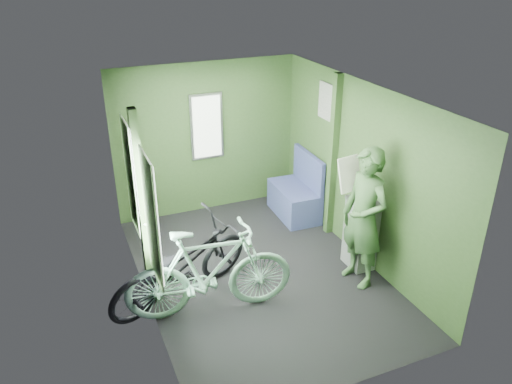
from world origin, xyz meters
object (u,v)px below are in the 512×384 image
(bicycle_black, at_px, (184,299))
(bench_seat, at_px, (296,198))
(bicycle_mint, at_px, (212,313))
(waste_box, at_px, (361,233))
(passenger, at_px, (364,218))

(bicycle_black, xyz_separation_m, bench_seat, (2.16, 1.38, 0.29))
(bicycle_black, height_order, bicycle_mint, bicycle_mint)
(waste_box, bearing_deg, passenger, -123.10)
(passenger, xyz_separation_m, waste_box, (0.18, 0.28, -0.40))
(passenger, relative_size, bench_seat, 1.76)
(bicycle_mint, relative_size, passenger, 1.07)
(bicycle_mint, xyz_separation_m, passenger, (1.87, -0.10, 0.87))
(bicycle_mint, bearing_deg, bicycle_black, 39.19)
(bicycle_mint, distance_m, bench_seat, 2.63)
(bench_seat, bearing_deg, bicycle_black, -145.11)
(bicycle_black, distance_m, passenger, 2.31)
(passenger, distance_m, waste_box, 0.52)
(bicycle_black, distance_m, waste_box, 2.33)
(bicycle_black, relative_size, bench_seat, 1.89)
(bicycle_black, height_order, waste_box, waste_box)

